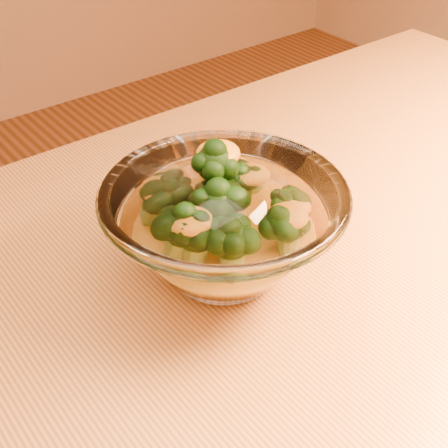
% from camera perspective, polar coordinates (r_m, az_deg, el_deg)
% --- Properties ---
extents(table, '(1.20, 0.80, 0.75)m').
position_cam_1_polar(table, '(0.71, 10.50, -9.71)').
color(table, '#CF803E').
rests_on(table, ground).
extents(glass_bowl, '(0.23, 0.23, 0.10)m').
position_cam_1_polar(glass_bowl, '(0.59, -0.00, -0.39)').
color(glass_bowl, white).
rests_on(glass_bowl, table).
extents(cheese_sauce, '(0.12, 0.12, 0.03)m').
position_cam_1_polar(cheese_sauce, '(0.61, -0.00, -2.03)').
color(cheese_sauce, orange).
rests_on(cheese_sauce, glass_bowl).
extents(broccoli_heap, '(0.14, 0.15, 0.09)m').
position_cam_1_polar(broccoli_heap, '(0.59, -0.72, 1.39)').
color(broccoli_heap, black).
rests_on(broccoli_heap, cheese_sauce).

